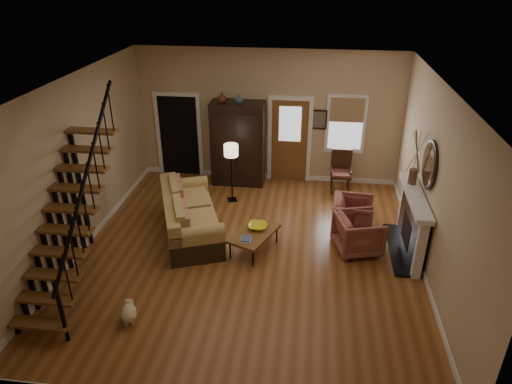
# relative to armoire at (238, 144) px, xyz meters

# --- Properties ---
(room) EXTENTS (7.00, 7.33, 3.30)m
(room) POSITION_rel_armoire_xyz_m (0.29, -1.39, 0.46)
(room) COLOR brown
(room) RESTS_ON ground
(staircase) EXTENTS (0.94, 2.80, 3.20)m
(staircase) POSITION_rel_armoire_xyz_m (-2.08, -4.45, 0.55)
(staircase) COLOR brown
(staircase) RESTS_ON ground
(fireplace) EXTENTS (0.33, 1.95, 2.30)m
(fireplace) POSITION_rel_armoire_xyz_m (3.83, -2.65, -0.31)
(fireplace) COLOR black
(fireplace) RESTS_ON ground
(armoire) EXTENTS (1.30, 0.60, 2.10)m
(armoire) POSITION_rel_armoire_xyz_m (0.00, 0.00, 0.00)
(armoire) COLOR black
(armoire) RESTS_ON ground
(vase_a) EXTENTS (0.24, 0.24, 0.25)m
(vase_a) POSITION_rel_armoire_xyz_m (-0.35, -0.10, 1.17)
(vase_a) COLOR #4C2619
(vase_a) RESTS_ON armoire
(vase_b) EXTENTS (0.20, 0.20, 0.21)m
(vase_b) POSITION_rel_armoire_xyz_m (0.05, -0.10, 1.16)
(vase_b) COLOR #334C60
(vase_b) RESTS_ON armoire
(sofa) EXTENTS (1.83, 2.60, 0.89)m
(sofa) POSITION_rel_armoire_xyz_m (-0.58, -2.57, -0.61)
(sofa) COLOR tan
(sofa) RESTS_ON ground
(coffee_table) EXTENTS (1.00, 1.24, 0.41)m
(coffee_table) POSITION_rel_armoire_xyz_m (0.80, -3.02, -0.84)
(coffee_table) COLOR brown
(coffee_table) RESTS_ON ground
(bowl) EXTENTS (0.37, 0.37, 0.09)m
(bowl) POSITION_rel_armoire_xyz_m (0.85, -2.87, -0.59)
(bowl) COLOR yellow
(bowl) RESTS_ON coffee_table
(books) EXTENTS (0.20, 0.27, 0.05)m
(books) POSITION_rel_armoire_xyz_m (0.68, -3.32, -0.61)
(books) COLOR beige
(books) RESTS_ON coffee_table
(armchair_left) EXTENTS (1.03, 1.02, 0.77)m
(armchair_left) POSITION_rel_armoire_xyz_m (2.80, -2.76, -0.67)
(armchair_left) COLOR maroon
(armchair_left) RESTS_ON ground
(armchair_right) EXTENTS (0.88, 0.86, 0.75)m
(armchair_right) POSITION_rel_armoire_xyz_m (2.73, -2.04, -0.68)
(armchair_right) COLOR maroon
(armchair_right) RESTS_ON ground
(floor_lamp) EXTENTS (0.42, 0.42, 1.41)m
(floor_lamp) POSITION_rel_armoire_xyz_m (0.01, -1.02, -0.34)
(floor_lamp) COLOR black
(floor_lamp) RESTS_ON ground
(side_chair) EXTENTS (0.54, 0.54, 1.02)m
(side_chair) POSITION_rel_armoire_xyz_m (2.55, -0.20, -0.54)
(side_chair) COLOR #382011
(side_chair) RESTS_ON ground
(dog) EXTENTS (0.37, 0.47, 0.30)m
(dog) POSITION_rel_armoire_xyz_m (-0.89, -5.25, -0.90)
(dog) COLOR beige
(dog) RESTS_ON ground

